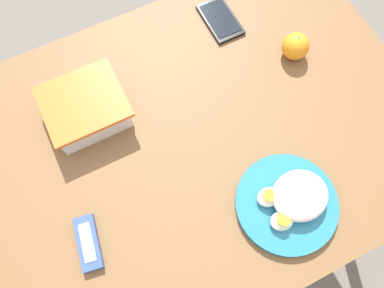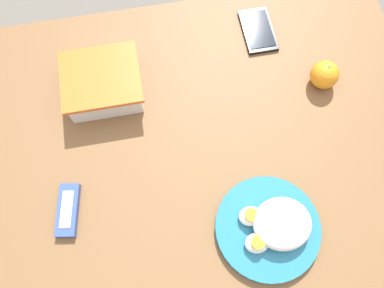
{
  "view_description": "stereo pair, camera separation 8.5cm",
  "coord_description": "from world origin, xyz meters",
  "px_view_note": "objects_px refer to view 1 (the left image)",
  "views": [
    {
      "loc": [
        -0.15,
        -0.3,
        1.57
      ],
      "look_at": [
        -0.01,
        -0.03,
        0.78
      ],
      "focal_mm": 35.0,
      "sensor_mm": 36.0,
      "label": 1
    },
    {
      "loc": [
        -0.07,
        -0.32,
        1.57
      ],
      "look_at": [
        -0.01,
        -0.03,
        0.78
      ],
      "focal_mm": 35.0,
      "sensor_mm": 36.0,
      "label": 2
    }
  ],
  "objects_px": {
    "candy_bar": "(88,243)",
    "orange_fruit": "(295,46)",
    "rice_plate": "(291,201)",
    "cell_phone": "(220,19)",
    "food_container": "(87,109)"
  },
  "relations": [
    {
      "from": "cell_phone",
      "to": "rice_plate",
      "type": "bearing_deg",
      "value": -100.93
    },
    {
      "from": "rice_plate",
      "to": "orange_fruit",
      "type": "bearing_deg",
      "value": 56.8
    },
    {
      "from": "food_container",
      "to": "candy_bar",
      "type": "xyz_separation_m",
      "value": [
        -0.11,
        -0.28,
        -0.02
      ]
    },
    {
      "from": "cell_phone",
      "to": "orange_fruit",
      "type": "bearing_deg",
      "value": -56.42
    },
    {
      "from": "candy_bar",
      "to": "orange_fruit",
      "type": "bearing_deg",
      "value": 18.4
    },
    {
      "from": "candy_bar",
      "to": "food_container",
      "type": "bearing_deg",
      "value": 68.77
    },
    {
      "from": "rice_plate",
      "to": "candy_bar",
      "type": "distance_m",
      "value": 0.44
    },
    {
      "from": "orange_fruit",
      "to": "cell_phone",
      "type": "distance_m",
      "value": 0.21
    },
    {
      "from": "orange_fruit",
      "to": "rice_plate",
      "type": "height_order",
      "value": "orange_fruit"
    },
    {
      "from": "food_container",
      "to": "cell_phone",
      "type": "distance_m",
      "value": 0.43
    },
    {
      "from": "rice_plate",
      "to": "cell_phone",
      "type": "bearing_deg",
      "value": 79.07
    },
    {
      "from": "orange_fruit",
      "to": "candy_bar",
      "type": "xyz_separation_m",
      "value": [
        -0.64,
        -0.21,
        -0.02
      ]
    },
    {
      "from": "candy_bar",
      "to": "rice_plate",
      "type": "bearing_deg",
      "value": -15.15
    },
    {
      "from": "candy_bar",
      "to": "cell_phone",
      "type": "bearing_deg",
      "value": 36.68
    },
    {
      "from": "rice_plate",
      "to": "candy_bar",
      "type": "height_order",
      "value": "rice_plate"
    }
  ]
}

